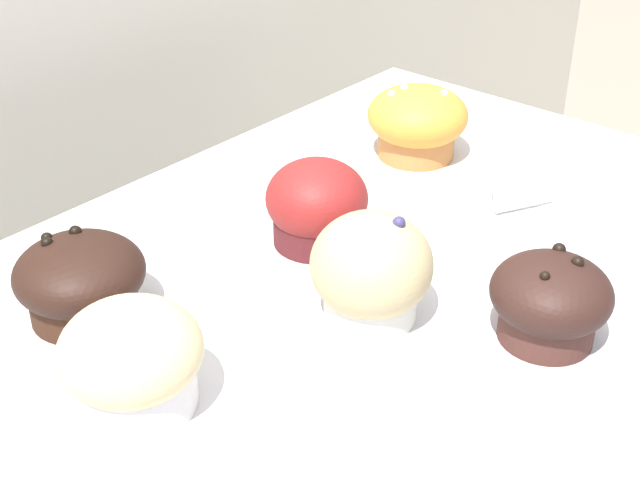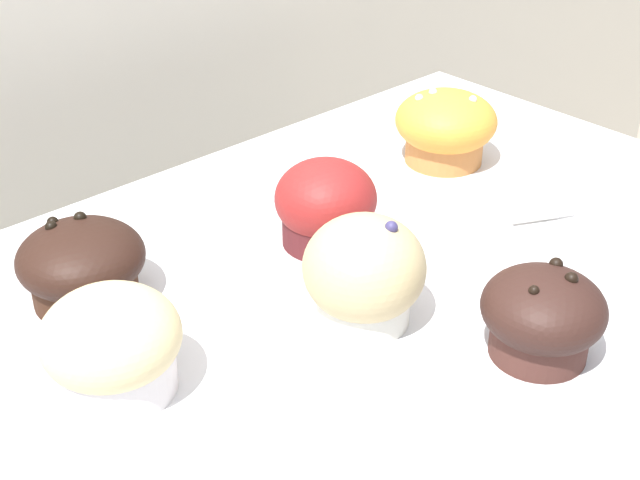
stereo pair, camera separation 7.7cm
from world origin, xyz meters
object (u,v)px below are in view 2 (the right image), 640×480
Objects in this scene: muffin_back_right at (326,206)px; muffin_front_right at (112,345)px; muffin_front_center at (542,315)px; muffin_front_left at (82,264)px; muffin_back_left at (446,127)px; muffin_back_center at (366,273)px.

muffin_front_right is (-0.26, -0.05, 0.00)m from muffin_back_right.
muffin_front_center is 0.33m from muffin_front_right.
muffin_back_right is 0.23m from muffin_front_left.
muffin_front_left is at bearing 176.10° from muffin_back_left.
muffin_front_right is at bearing -109.77° from muffin_front_left.
muffin_front_right is at bearing -168.96° from muffin_back_right.
muffin_front_center is 0.14m from muffin_back_center.
muffin_back_right is 0.89× the size of muffin_front_left.
muffin_front_center is 0.96× the size of muffin_back_center.
muffin_front_left is (-0.44, 0.03, -0.01)m from muffin_back_left.
muffin_front_left is 1.04× the size of muffin_front_right.
muffin_back_left is 0.49m from muffin_front_right.
muffin_back_left and muffin_back_right have the same top height.
muffin_back_center reaches higher than muffin_front_center.
muffin_front_right is at bearing -169.25° from muffin_back_left.
muffin_front_left is at bearing 125.95° from muffin_front_center.
muffin_front_center is at bearing -54.05° from muffin_front_left.
muffin_back_center is (0.20, -0.06, 0.00)m from muffin_front_right.
muffin_front_right reaches higher than muffin_front_center.
muffin_front_center is 1.01× the size of muffin_back_right.
muffin_front_left is at bearing 162.19° from muffin_back_right.
muffin_front_right is 0.21m from muffin_back_center.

